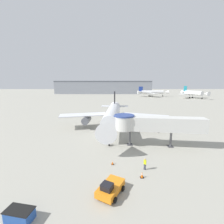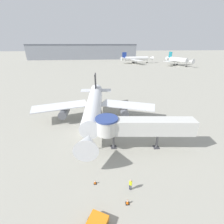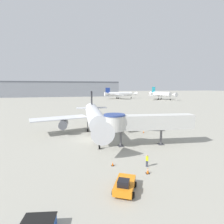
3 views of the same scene
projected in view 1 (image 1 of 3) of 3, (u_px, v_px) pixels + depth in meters
name	position (u px, v px, depth m)	size (l,w,h in m)	color
ground_plane	(105.00, 135.00, 37.49)	(800.00, 800.00, 0.00)	#9E9B8E
main_airplane	(113.00, 115.00, 41.15)	(31.66, 30.74, 10.28)	silver
jet_bridge	(152.00, 124.00, 30.24)	(17.95, 5.13, 6.41)	silver
pushback_tug_orange	(110.00, 188.00, 17.26)	(3.55, 4.28, 1.76)	orange
service_container_blue	(20.00, 215.00, 13.92)	(2.80, 1.80, 1.12)	#234C9E
traffic_cone_near_nose	(113.00, 162.00, 23.74)	(0.42, 0.42, 0.69)	black
traffic_cone_apron_front	(142.00, 175.00, 20.35)	(0.50, 0.50, 0.82)	black
traffic_cone_starboard_wing	(158.00, 131.00, 39.48)	(0.40, 0.40, 0.66)	black
ground_crew_marshaller	(145.00, 163.00, 22.13)	(0.40, 0.37, 1.83)	#1E2338
background_jet_teal_tail	(193.00, 93.00, 137.75)	(28.12, 27.59, 11.27)	white
background_jet_blue_tail	(152.00, 92.00, 158.41)	(33.43, 31.36, 10.51)	white
terminal_building	(103.00, 87.00, 208.11)	(130.61, 19.42, 17.41)	gray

